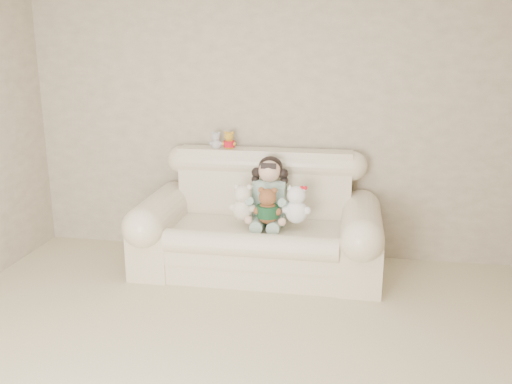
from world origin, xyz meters
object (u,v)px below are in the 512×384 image
object	(u,v)px
seated_child	(270,190)
white_cat	(296,200)
sofa	(258,215)
cream_teddy	(243,199)
brown_teddy	(268,202)

from	to	relation	value
seated_child	white_cat	size ratio (longest dim) A/B	1.56
sofa	cream_teddy	xyz separation A→B (m)	(-0.11, -0.09, 0.17)
seated_child	white_cat	world-z (taller)	seated_child
seated_child	brown_teddy	bearing A→B (deg)	-83.57
cream_teddy	brown_teddy	bearing A→B (deg)	-38.59
brown_teddy	cream_teddy	xyz separation A→B (m)	(-0.22, 0.05, 0.00)
brown_teddy	cream_teddy	size ratio (longest dim) A/B	0.99
white_cat	brown_teddy	bearing A→B (deg)	-163.83
seated_child	brown_teddy	size ratio (longest dim) A/B	1.66
brown_teddy	seated_child	bearing A→B (deg)	98.29
sofa	cream_teddy	world-z (taller)	sofa
brown_teddy	white_cat	size ratio (longest dim) A/B	0.94
white_cat	cream_teddy	size ratio (longest dim) A/B	1.05
sofa	brown_teddy	bearing A→B (deg)	-54.10
brown_teddy	sofa	bearing A→B (deg)	129.53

